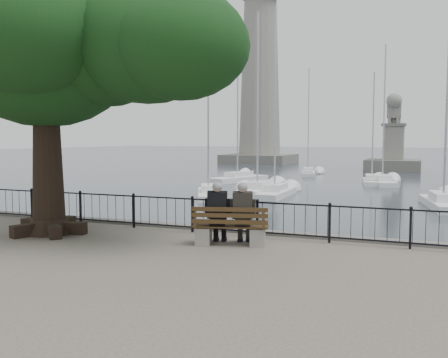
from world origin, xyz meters
The scene contains 16 objects.
harbor centered at (0.00, 3.00, -0.50)m, with size 260.00×260.00×1.20m.
railing centered at (0.00, 2.50, 0.56)m, with size 22.06×0.06×1.00m.
bench centered at (0.68, 1.23, 0.36)m, with size 2.04×1.07×1.03m.
person_left centered at (0.33, 1.26, 0.75)m, with size 0.60×0.88×1.64m.
person_right centered at (0.96, 1.43, 0.75)m, with size 0.60×0.88×1.64m.
tree centered at (-4.04, 0.95, 5.40)m, with size 10.06×7.03×8.21m.
lighthouse centered at (-18.00, 62.00, 11.74)m, with size 9.87×9.87×30.26m.
lion_monument centered at (2.00, 49.93, 1.24)m, with size 6.04×6.04×8.90m.
sailboat_a centered at (-7.18, 18.11, -0.71)m, with size 3.67×5.65×9.79m.
sailboat_b centered at (-3.53, 20.27, -0.64)m, with size 1.52×5.24×12.13m.
sailboat_c centered at (6.31, 18.62, -0.67)m, with size 2.55×5.87×11.68m.
sailboat_e centered at (-9.56, 29.82, -0.66)m, with size 3.75×6.33×12.43m.
sailboat_f centered at (2.24, 31.30, -0.66)m, with size 2.67×5.29×11.29m.
sailboat_h centered at (-5.55, 39.31, -0.66)m, with size 2.25×4.78×10.83m.
sailboat_i centered at (-5.05, 21.43, -0.66)m, with size 1.70×5.94×12.22m.
sailboat_j centered at (1.40, 31.50, -0.71)m, with size 2.01×5.04×9.21m.
Camera 1 is at (5.25, -10.59, 2.76)m, focal length 40.00 mm.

